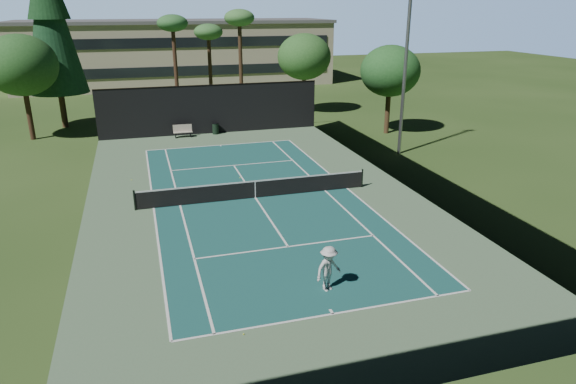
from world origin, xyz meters
name	(u,v)px	position (x,y,z in m)	size (l,w,h in m)	color
ground	(255,198)	(0.00, 0.00, 0.00)	(160.00, 160.00, 0.00)	#2D491B
apron_slab	(255,198)	(0.00, 0.00, 0.01)	(18.00, 32.00, 0.01)	#547451
court_surface	(255,198)	(0.00, 0.00, 0.01)	(10.97, 23.77, 0.01)	#19514D
court_lines	(255,198)	(0.00, 0.00, 0.02)	(11.07, 23.87, 0.01)	white
tennis_net	(255,189)	(0.00, 0.00, 0.56)	(12.90, 0.10, 1.10)	black
fence	(254,163)	(0.00, 0.06, 2.01)	(18.04, 32.05, 4.03)	black
player	(329,269)	(0.41, -10.30, 0.89)	(1.15, 0.66, 1.78)	silver
tennis_ball_a	(244,334)	(-3.20, -12.16, 0.03)	(0.06, 0.06, 0.06)	gold
tennis_ball_b	(240,178)	(-0.13, 3.65, 0.03)	(0.07, 0.07, 0.07)	#BACF2F
tennis_ball_c	(302,178)	(3.52, 2.48, 0.04)	(0.07, 0.07, 0.07)	#D5E333
tennis_ball_d	(132,180)	(-6.56, 5.12, 0.03)	(0.06, 0.06, 0.06)	#CCDC32
park_bench	(183,131)	(-2.47, 15.30, 0.55)	(1.50, 0.45, 1.02)	#C0B49F
trash_bin	(215,128)	(0.24, 15.65, 0.48)	(0.56, 0.56, 0.95)	black
pine_tree	(49,12)	(-12.00, 22.00, 9.55)	(4.80, 4.80, 15.00)	#48331F
palm_a	(173,27)	(-2.00, 24.00, 8.19)	(2.80, 2.80, 9.32)	#452C1D
palm_b	(208,35)	(1.50, 26.00, 7.36)	(2.80, 2.80, 8.42)	#402B1B
palm_c	(239,22)	(4.00, 23.00, 8.60)	(2.80, 2.80, 9.77)	#412C1C
decid_tree_a	(304,57)	(10.00, 22.00, 5.42)	(5.12, 5.12, 7.62)	#452E1D
decid_tree_b	(390,71)	(14.00, 12.00, 5.08)	(4.80, 4.80, 7.14)	#4F3721
decid_tree_c	(21,65)	(-14.00, 18.00, 5.76)	(5.44, 5.44, 8.09)	#452D1D
campus_building	(177,52)	(0.00, 45.98, 4.21)	(40.50, 12.50, 8.30)	#B4A88C
light_pole	(406,62)	(12.00, 6.00, 6.46)	(0.90, 0.25, 12.22)	gray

